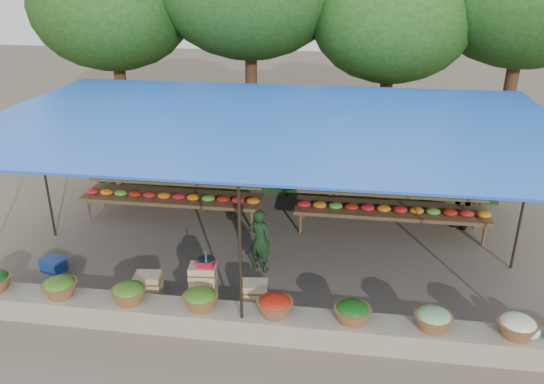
# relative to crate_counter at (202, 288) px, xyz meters

# --- Properties ---
(ground) EXTENTS (60.00, 60.00, 0.00)m
(ground) POSITION_rel_crate_counter_xyz_m (0.88, 2.06, -0.31)
(ground) COLOR brown
(ground) RESTS_ON ground
(stone_curb) EXTENTS (10.60, 0.55, 0.40)m
(stone_curb) POSITION_rel_crate_counter_xyz_m (0.88, -0.69, -0.11)
(stone_curb) COLOR gray
(stone_curb) RESTS_ON ground
(stall_canopy) EXTENTS (10.80, 6.60, 2.82)m
(stall_canopy) POSITION_rel_crate_counter_xyz_m (0.88, 2.13, 2.37)
(stall_canopy) COLOR black
(stall_canopy) RESTS_ON ground
(produce_baskets) EXTENTS (8.98, 0.58, 0.34)m
(produce_baskets) POSITION_rel_crate_counter_xyz_m (0.78, -0.69, 0.25)
(produce_baskets) COLOR brown
(produce_baskets) RESTS_ON stone_curb
(netting_backdrop) EXTENTS (10.60, 0.06, 2.50)m
(netting_backdrop) POSITION_rel_crate_counter_xyz_m (0.88, 5.21, 0.94)
(netting_backdrop) COLOR #1B4117
(netting_backdrop) RESTS_ON ground
(fruit_table_left) EXTENTS (4.21, 0.95, 0.93)m
(fruit_table_left) POSITION_rel_crate_counter_xyz_m (-1.61, 3.42, 0.30)
(fruit_table_left) COLOR #4F3A1F
(fruit_table_left) RESTS_ON ground
(fruit_table_right) EXTENTS (4.21, 0.95, 0.93)m
(fruit_table_right) POSITION_rel_crate_counter_xyz_m (3.39, 3.42, 0.30)
(fruit_table_right) COLOR #4F3A1F
(fruit_table_right) RESTS_ON ground
(crate_counter) EXTENTS (2.38, 0.39, 0.77)m
(crate_counter) POSITION_rel_crate_counter_xyz_m (0.00, 0.00, 0.00)
(crate_counter) COLOR tan
(crate_counter) RESTS_ON ground
(weighing_scale) EXTENTS (0.29, 0.29, 0.31)m
(weighing_scale) POSITION_rel_crate_counter_xyz_m (0.10, -0.00, 0.53)
(weighing_scale) COLOR red
(weighing_scale) RESTS_ON crate_counter
(vendor_seated) EXTENTS (0.55, 0.45, 1.28)m
(vendor_seated) POSITION_rel_crate_counter_xyz_m (0.81, 1.28, 0.33)
(vendor_seated) COLOR black
(vendor_seated) RESTS_ON ground
(customer_left) EXTENTS (0.93, 0.81, 1.63)m
(customer_left) POSITION_rel_crate_counter_xyz_m (-3.43, 4.15, 0.50)
(customer_left) COLOR slate
(customer_left) RESTS_ON ground
(customer_mid) EXTENTS (1.01, 0.58, 1.55)m
(customer_mid) POSITION_rel_crate_counter_xyz_m (2.09, 4.61, 0.47)
(customer_mid) COLOR slate
(customer_mid) RESTS_ON ground
(customer_right) EXTENTS (1.11, 0.85, 1.75)m
(customer_right) POSITION_rel_crate_counter_xyz_m (4.99, 3.87, 0.57)
(customer_right) COLOR slate
(customer_right) RESTS_ON ground
(blue_crate_back) EXTENTS (0.51, 0.43, 0.26)m
(blue_crate_back) POSITION_rel_crate_counter_xyz_m (-3.16, 0.66, -0.18)
(blue_crate_back) COLOR navy
(blue_crate_back) RESTS_ON ground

